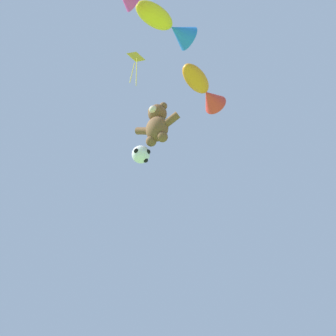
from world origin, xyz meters
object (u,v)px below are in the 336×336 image
Objects in this scene: teddy_bear_kite at (157,124)px; fish_kite_goldfin at (168,25)px; soccer_ball_kite at (141,154)px; diamond_kite at (136,61)px; fish_kite_tangerine at (203,89)px.

fish_kite_goldfin is at bearing -54.07° from teddy_bear_kite.
diamond_kite reaches higher than soccer_ball_kite.
diamond_kite is at bearing -108.84° from soccer_ball_kite.
fish_kite_tangerine is (3.05, -0.65, 1.38)m from soccer_ball_kite.
fish_kite_goldfin is (2.29, -3.16, 0.76)m from teddy_bear_kite.
diamond_kite reaches higher than fish_kite_goldfin.
teddy_bear_kite is at bearing -2.54° from soccer_ball_kite.
teddy_bear_kite is 4.14m from diamond_kite.
fish_kite_goldfin is 5.26m from diamond_kite.
fish_kite_goldfin is (-0.05, -2.54, 0.64)m from fish_kite_tangerine.
teddy_bear_kite is 3.97m from fish_kite_goldfin.
teddy_bear_kite reaches higher than soccer_ball_kite.
soccer_ball_kite is 4.82m from fish_kite_goldfin.
fish_kite_tangerine is at bearing -1.31° from diamond_kite.
fish_kite_goldfin is (3.00, -3.19, 2.01)m from soccer_ball_kite.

